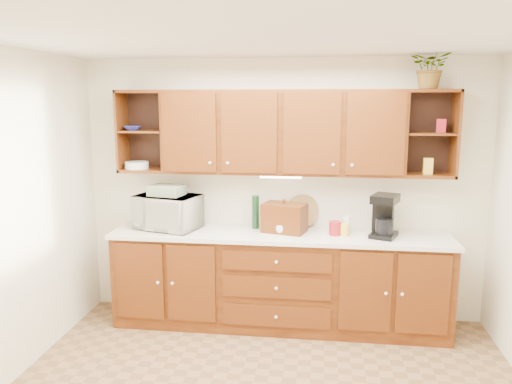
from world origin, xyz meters
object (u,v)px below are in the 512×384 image
(microwave, at_px, (167,212))
(coffee_maker, at_px, (384,216))
(bread_box, at_px, (284,218))
(potted_plant, at_px, (432,67))

(microwave, relative_size, coffee_maker, 1.51)
(bread_box, height_order, coffee_maker, coffee_maker)
(microwave, distance_m, bread_box, 1.16)
(microwave, height_order, coffee_maker, coffee_maker)
(microwave, distance_m, coffee_maker, 2.09)
(microwave, height_order, potted_plant, potted_plant)
(bread_box, distance_m, coffee_maker, 0.93)
(microwave, xyz_separation_m, bread_box, (1.16, 0.01, -0.03))
(microwave, distance_m, potted_plant, 2.81)
(microwave, height_order, bread_box, microwave)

